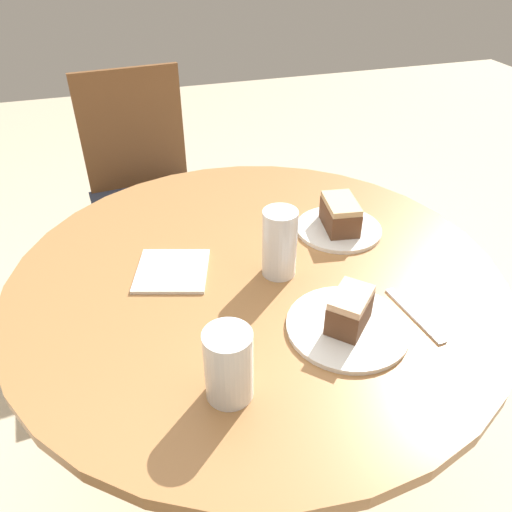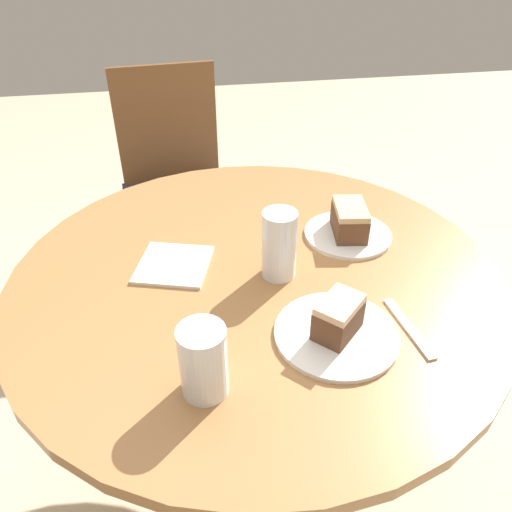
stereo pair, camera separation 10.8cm
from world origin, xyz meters
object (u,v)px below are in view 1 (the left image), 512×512
plate_near (347,327)px  glass_water (229,369)px  cake_slice_near (350,310)px  glass_lemonade (279,246)px  chair (147,193)px  cake_slice_far (340,214)px  plate_far (338,229)px

plate_near → glass_water: glass_water is taller
cake_slice_near → glass_lemonade: bearing=107.9°
chair → cake_slice_far: 1.02m
plate_near → cake_slice_near: size_ratio=2.11×
plate_near → cake_slice_far: (0.13, 0.33, 0.04)m
chair → plate_near: bearing=-82.7°
chair → cake_slice_far: (0.40, -0.88, 0.33)m
chair → plate_far: size_ratio=4.48×
plate_near → glass_water: 0.27m
cake_slice_far → chair: bearing=114.5°
plate_near → glass_water: size_ratio=1.76×
plate_far → cake_slice_far: size_ratio=1.67×
plate_far → glass_water: size_ratio=1.58×
chair → glass_lemonade: chair is taller
plate_far → glass_water: glass_water is taller
glass_lemonade → glass_water: bearing=-122.7°
cake_slice_far → glass_lemonade: (-0.20, -0.12, 0.02)m
chair → plate_near: (0.27, -1.21, 0.29)m
cake_slice_near → glass_water: 0.27m
glass_lemonade → plate_far: bearing=31.0°
glass_lemonade → chair: bearing=101.5°
chair → plate_near: chair is taller
cake_slice_near → glass_water: glass_water is taller
plate_near → cake_slice_far: 0.35m
chair → plate_far: chair is taller
chair → cake_slice_near: size_ratio=8.51×
glass_lemonade → cake_slice_near: bearing=-72.1°
cake_slice_near → plate_near: bearing=0.0°
chair → plate_far: 1.01m
cake_slice_far → plate_far: bearing=0.0°
glass_lemonade → glass_water: glass_lemonade is taller
plate_far → glass_lemonade: (-0.20, -0.12, 0.06)m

